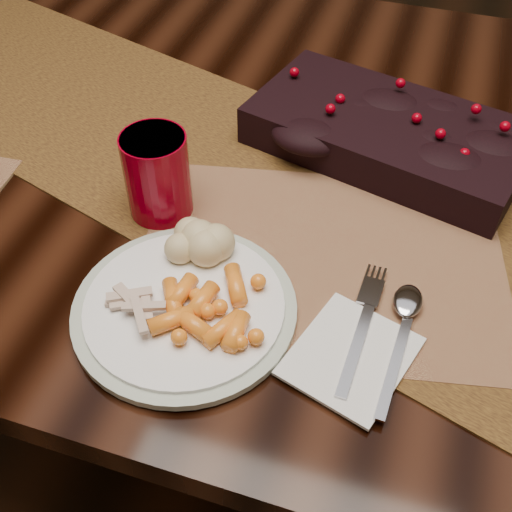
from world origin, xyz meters
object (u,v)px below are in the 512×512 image
(placemat_main, at_px, (321,259))
(dinner_plate, at_px, (184,308))
(napkin, at_px, (351,356))
(red_cup, at_px, (157,175))
(baby_carrots, at_px, (212,306))
(centerpiece, at_px, (389,128))
(dining_table, at_px, (289,312))
(mashed_potatoes, at_px, (198,235))
(turkey_shreds, at_px, (132,306))

(placemat_main, height_order, dinner_plate, dinner_plate)
(napkin, relative_size, red_cup, 1.17)
(baby_carrots, bearing_deg, centerpiece, 70.85)
(dining_table, distance_m, centerpiece, 0.43)
(centerpiece, xyz_separation_m, mashed_potatoes, (-0.17, -0.28, 0.00))
(placemat_main, xyz_separation_m, baby_carrots, (-0.09, -0.13, 0.03))
(dining_table, distance_m, turkey_shreds, 0.54)
(dining_table, xyz_separation_m, centerpiece, (0.12, 0.03, 0.42))
(dinner_plate, distance_m, baby_carrots, 0.04)
(turkey_shreds, relative_size, red_cup, 0.57)
(dinner_plate, xyz_separation_m, napkin, (0.19, -0.00, -0.00))
(turkey_shreds, xyz_separation_m, red_cup, (-0.04, 0.17, 0.03))
(dining_table, bearing_deg, turkey_shreds, -104.44)
(placemat_main, distance_m, turkey_shreds, 0.23)
(baby_carrots, xyz_separation_m, red_cup, (-0.13, 0.15, 0.03))
(red_cup, bearing_deg, napkin, -28.43)
(napkin, bearing_deg, red_cup, 168.77)
(dining_table, bearing_deg, napkin, -66.29)
(centerpiece, height_order, dinner_plate, centerpiece)
(placemat_main, bearing_deg, red_cup, 162.35)
(napkin, distance_m, red_cup, 0.32)
(placemat_main, bearing_deg, dining_table, 100.49)
(centerpiece, xyz_separation_m, baby_carrots, (-0.12, -0.36, -0.01))
(turkey_shreds, bearing_deg, placemat_main, 41.24)
(napkin, bearing_deg, dinner_plate, -163.88)
(dining_table, relative_size, mashed_potatoes, 21.74)
(dining_table, xyz_separation_m, baby_carrots, (-0.01, -0.33, 0.40))
(centerpiece, height_order, napkin, centerpiece)
(centerpiece, relative_size, mashed_potatoes, 4.50)
(dining_table, height_order, baby_carrots, baby_carrots)
(centerpiece, relative_size, placemat_main, 0.86)
(mashed_potatoes, relative_size, napkin, 0.64)
(placemat_main, distance_m, napkin, 0.14)
(dinner_plate, xyz_separation_m, turkey_shreds, (-0.05, -0.03, 0.02))
(turkey_shreds, height_order, red_cup, red_cup)
(centerpiece, distance_m, turkey_shreds, 0.44)
(baby_carrots, height_order, mashed_potatoes, mashed_potatoes)
(centerpiece, distance_m, red_cup, 0.33)
(placemat_main, height_order, mashed_potatoes, mashed_potatoes)
(placemat_main, relative_size, baby_carrots, 3.83)
(centerpiece, bearing_deg, dining_table, -164.82)
(dinner_plate, bearing_deg, placemat_main, 45.15)
(centerpiece, xyz_separation_m, placemat_main, (-0.03, -0.23, -0.04))
(centerpiece, height_order, mashed_potatoes, centerpiece)
(dinner_plate, bearing_deg, napkin, -1.08)
(dining_table, xyz_separation_m, red_cup, (-0.13, -0.18, 0.43))
(mashed_potatoes, bearing_deg, turkey_shreds, -107.99)
(placemat_main, xyz_separation_m, napkin, (0.06, -0.13, 0.00))
(turkey_shreds, bearing_deg, red_cup, 104.05)
(centerpiece, distance_m, napkin, 0.36)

